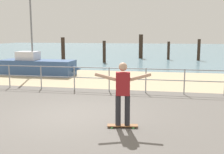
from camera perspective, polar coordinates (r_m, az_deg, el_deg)
name	(u,v)px	position (r m, az deg, el deg)	size (l,w,h in m)	color
ground_plane	(61,127)	(7.56, -10.59, -10.11)	(24.00, 10.00, 0.04)	#605B56
beach_strip	(114,79)	(15.08, 0.52, -0.35)	(24.00, 6.00, 0.04)	tan
sea_surface	(147,50)	(42.79, 7.29, 5.68)	(72.00, 50.00, 0.04)	slate
railing_fence	(74,75)	(12.00, -7.85, 0.50)	(12.42, 0.05, 1.05)	gray
sailboat	(40,66)	(16.82, -14.70, 2.13)	(4.99, 1.58, 5.17)	#335184
skateboard	(123,126)	(7.33, 2.21, -10.04)	(0.82, 0.33, 0.08)	brown
skateboarder	(123,90)	(7.07, 2.26, -2.75)	(1.44, 0.32, 1.65)	#26262B
groyne_post_0	(63,51)	(21.58, -10.11, 5.24)	(0.29, 0.29, 2.16)	#332319
groyne_post_1	(104,52)	(23.27, -1.62, 5.26)	(0.27, 0.27, 1.85)	#332319
groyne_post_2	(141,46)	(27.45, 6.01, 6.32)	(0.40, 0.40, 2.36)	#332319
groyne_post_3	(169,51)	(26.43, 11.65, 5.37)	(0.25, 0.25, 1.71)	#332319
groyne_post_4	(199,50)	(26.22, 17.56, 5.38)	(0.28, 0.28, 1.95)	#332319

